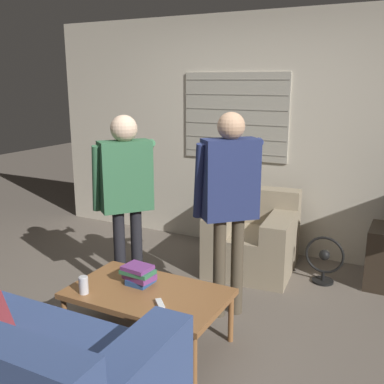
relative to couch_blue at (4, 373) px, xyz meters
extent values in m
plane|color=#665B51|center=(0.26, 1.20, -0.30)|extent=(16.00, 16.00, 0.00)
cube|color=beige|center=(0.26, 3.23, 0.97)|extent=(5.20, 0.06, 2.55)
cube|color=#A8A393|center=(0.03, 3.19, 1.17)|extent=(1.20, 0.02, 0.94)
cube|color=gray|center=(0.03, 3.18, 0.77)|extent=(1.18, 0.00, 0.01)
cube|color=gray|center=(0.03, 3.18, 0.93)|extent=(1.18, 0.00, 0.01)
cube|color=gray|center=(0.03, 3.18, 1.09)|extent=(1.18, 0.00, 0.01)
cube|color=gray|center=(0.03, 3.18, 1.25)|extent=(1.18, 0.00, 0.01)
cube|color=gray|center=(0.03, 3.18, 1.40)|extent=(1.18, 0.00, 0.01)
cube|color=gray|center=(0.03, 3.18, 1.56)|extent=(1.18, 0.00, 0.01)
cube|color=#384C7F|center=(0.00, 0.06, -0.09)|extent=(1.77, 0.98, 0.42)
cube|color=#384C7F|center=(0.77, 0.06, 0.21)|extent=(0.25, 0.96, 0.19)
cube|color=gray|center=(0.49, 2.59, -0.10)|extent=(0.87, 0.91, 0.41)
cube|color=gray|center=(0.46, 2.91, 0.29)|extent=(0.81, 0.27, 0.37)
cube|color=gray|center=(0.77, 2.62, 0.20)|extent=(0.32, 0.85, 0.18)
cube|color=gray|center=(0.21, 2.57, 0.20)|extent=(0.32, 0.85, 0.18)
cube|color=brown|center=(0.28, 1.01, 0.09)|extent=(1.11, 0.66, 0.04)
cylinder|color=brown|center=(-0.24, 1.30, -0.12)|extent=(0.04, 0.04, 0.37)
cylinder|color=brown|center=(0.80, 1.30, -0.12)|extent=(0.04, 0.04, 0.37)
cylinder|color=brown|center=(-0.24, 0.72, -0.12)|extent=(0.04, 0.04, 0.37)
cylinder|color=brown|center=(0.80, 0.72, -0.12)|extent=(0.04, 0.04, 0.37)
cylinder|color=black|center=(-0.33, 1.52, 0.09)|extent=(0.10, 0.10, 0.78)
cylinder|color=black|center=(-0.24, 1.64, 0.09)|extent=(0.10, 0.10, 0.78)
cube|color=#336642|center=(-0.29, 1.58, 0.78)|extent=(0.42, 0.46, 0.59)
sphere|color=beige|center=(-0.29, 1.58, 1.17)|extent=(0.22, 0.22, 0.22)
cylinder|color=#336642|center=(-0.47, 1.42, 0.76)|extent=(0.16, 0.15, 0.56)
cylinder|color=#336642|center=(-0.33, 1.91, 0.90)|extent=(0.45, 0.38, 0.34)
cube|color=black|center=(-0.52, 2.06, 0.76)|extent=(0.09, 0.08, 0.12)
cylinder|color=#4C4233|center=(0.57, 1.61, 0.11)|extent=(0.10, 0.10, 0.82)
cylinder|color=#4C4233|center=(0.67, 1.71, 0.11)|extent=(0.10, 0.10, 0.82)
cube|color=navy|center=(0.62, 1.66, 0.82)|extent=(0.44, 0.44, 0.61)
sphere|color=tan|center=(0.62, 1.66, 1.22)|extent=(0.21, 0.21, 0.21)
cylinder|color=navy|center=(0.42, 1.53, 0.81)|extent=(0.16, 0.16, 0.59)
cylinder|color=navy|center=(0.62, 2.00, 0.94)|extent=(0.41, 0.43, 0.39)
cube|color=white|center=(0.45, 2.17, 0.77)|extent=(0.09, 0.09, 0.12)
cube|color=#284C89|center=(0.17, 1.09, 0.13)|extent=(0.17, 0.18, 0.04)
cube|color=#75387F|center=(0.16, 1.08, 0.17)|extent=(0.24, 0.18, 0.04)
cube|color=#33754C|center=(0.16, 1.08, 0.20)|extent=(0.24, 0.16, 0.03)
cube|color=#75387F|center=(0.15, 1.08, 0.23)|extent=(0.21, 0.18, 0.03)
cylinder|color=silver|center=(-0.10, 0.78, 0.17)|extent=(0.07, 0.07, 0.12)
cylinder|color=silver|center=(-0.10, 0.78, 0.23)|extent=(0.06, 0.06, 0.00)
cube|color=white|center=(0.47, 0.87, 0.12)|extent=(0.12, 0.12, 0.02)
cylinder|color=black|center=(1.19, 2.62, -0.29)|extent=(0.20, 0.20, 0.02)
cylinder|color=black|center=(1.19, 2.62, -0.24)|extent=(0.03, 0.03, 0.08)
torus|color=black|center=(1.19, 2.62, -0.03)|extent=(0.36, 0.02, 0.36)
sphere|color=black|center=(1.19, 2.62, -0.03)|extent=(0.10, 0.10, 0.10)
camera|label=1|loc=(1.89, -1.42, 1.55)|focal=42.00mm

